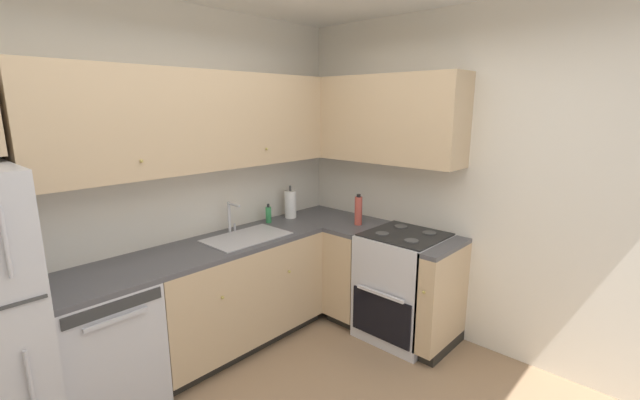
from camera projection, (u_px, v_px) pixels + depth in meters
name	position (u px, v px, depth m)	size (l,w,h in m)	color
wall_back	(154.00, 188.00, 3.12)	(3.64, 0.05, 2.67)	silver
wall_right	(480.00, 184.00, 3.26)	(0.05, 3.50, 2.67)	silver
dishwasher	(102.00, 347.00, 2.68)	(0.60, 0.63, 0.86)	silver
lower_cabinets_back	(235.00, 294.00, 3.42)	(1.46, 0.62, 0.86)	tan
countertop_back	(232.00, 242.00, 3.32)	(2.66, 0.60, 0.04)	#4C4C51
lower_cabinets_right	(382.00, 281.00, 3.67)	(0.62, 1.08, 0.86)	tan
countertop_right	(383.00, 232.00, 3.57)	(0.60, 1.08, 0.03)	#4C4C51
oven_range	(403.00, 285.00, 3.54)	(0.68, 0.62, 1.05)	silver
upper_cabinets_back	(197.00, 121.00, 3.09)	(2.34, 0.34, 0.72)	tan
upper_cabinets_right	(374.00, 119.00, 3.61)	(0.32, 1.60, 0.72)	tan
sink	(247.00, 242.00, 3.39)	(0.66, 0.40, 0.10)	#B7B7BC
faucet	(231.00, 215.00, 3.49)	(0.07, 0.16, 0.26)	silver
soap_bottle	(268.00, 214.00, 3.80)	(0.05, 0.05, 0.17)	#338C4C
paper_towel_roll	(290.00, 204.00, 3.95)	(0.11, 0.11, 0.32)	white
oil_bottle	(358.00, 210.00, 3.72)	(0.07, 0.07, 0.28)	#BF4C3F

